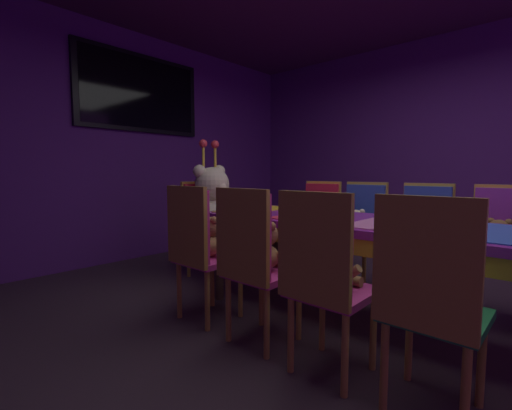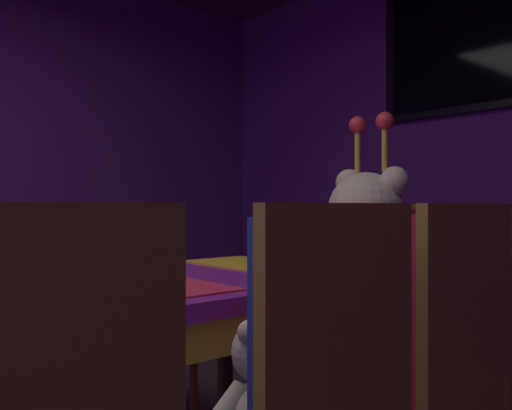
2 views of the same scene
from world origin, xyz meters
The scene contains 23 objects.
ground_plane centered at (0.00, 0.00, 0.00)m, with size 7.90×7.90×0.00m, color #3F2D38.
wall_back centered at (0.00, 3.20, 1.40)m, with size 5.20×0.12×2.80m, color #59267F.
wall_right centered at (2.60, 0.00, 1.40)m, with size 0.12×6.40×2.80m, color #59267F.
banquet_table centered at (0.00, 0.00, 0.66)m, with size 0.90×2.82×0.75m.
chair_left_1 centered at (-0.80, -0.50, 0.60)m, with size 0.42×0.41×0.98m.
teddy_left_1 centered at (-0.66, -0.50, 0.59)m, with size 0.26×0.33×0.31m.
chair_left_2 centered at (-0.83, 0.00, 0.60)m, with size 0.42×0.41×0.98m.
teddy_left_2 centered at (-0.69, 0.00, 0.57)m, with size 0.22×0.29×0.27m.
chair_left_3 centered at (-0.81, 0.50, 0.60)m, with size 0.42×0.41×0.98m.
teddy_left_3 centered at (-0.67, 0.50, 0.59)m, with size 0.26×0.33×0.32m.
chair_left_4 centered at (-0.81, 1.04, 0.60)m, with size 0.42×0.41×0.98m.
teddy_left_4 centered at (-0.66, 1.04, 0.59)m, with size 0.25×0.32×0.30m.
chair_right_1 centered at (0.81, -0.54, 0.60)m, with size 0.42×0.41×0.98m.
teddy_right_1 centered at (0.67, -0.54, 0.58)m, with size 0.24×0.31×0.29m.
chair_right_2 centered at (0.82, 0.00, 0.60)m, with size 0.42×0.41×0.98m.
teddy_right_2 centered at (0.67, 0.00, 0.60)m, with size 0.27×0.35×0.33m.
chair_right_3 centered at (0.82, 0.56, 0.60)m, with size 0.42×0.41×0.98m.
teddy_right_3 centered at (0.67, 0.56, 0.58)m, with size 0.23×0.30×0.28m.
chair_right_4 centered at (0.81, 1.04, 0.60)m, with size 0.42×0.41×0.98m.
teddy_right_4 centered at (0.67, 1.04, 0.57)m, with size 0.22×0.28×0.27m.
throne_chair centered at (0.00, 1.95, 0.60)m, with size 0.41×0.42×0.98m.
king_teddy_bear centered at (0.00, 1.78, 0.76)m, with size 0.74×0.57×0.94m.
wall_tv centered at (0.00, 3.11, 2.05)m, with size 1.62×0.06×0.94m.
Camera 1 is at (-2.34, -0.92, 1.08)m, focal length 24.72 mm.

